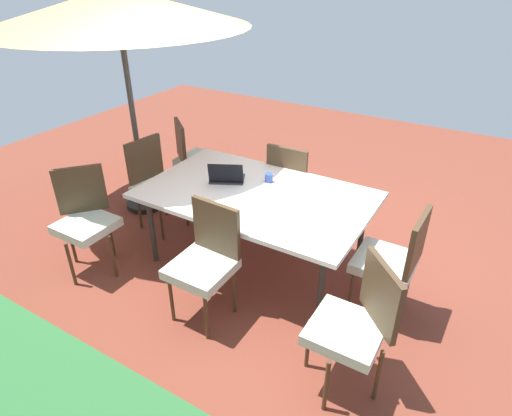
# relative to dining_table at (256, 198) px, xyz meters

# --- Properties ---
(ground_plane) EXTENTS (10.00, 10.00, 0.02)m
(ground_plane) POSITION_rel_dining_table_xyz_m (0.00, 0.00, -0.73)
(ground_plane) COLOR brown
(dining_table) EXTENTS (2.03, 1.25, 0.77)m
(dining_table) POSITION_rel_dining_table_xyz_m (0.00, 0.00, 0.00)
(dining_table) COLOR white
(dining_table) RESTS_ON ground_plane
(patio_umbrella) EXTENTS (2.58, 2.58, 2.36)m
(patio_umbrella) POSITION_rel_dining_table_xyz_m (1.72, -0.29, 1.45)
(patio_umbrella) COLOR #4C4C4C
(patio_umbrella) RESTS_ON ground_plane
(chair_northeast) EXTENTS (0.59, 0.58, 0.98)m
(chair_northeast) POSITION_rel_dining_table_xyz_m (1.32, 0.84, -0.17)
(chair_northeast) COLOR silver
(chair_northeast) RESTS_ON ground_plane
(chair_east) EXTENTS (0.49, 0.48, 0.98)m
(chair_east) POSITION_rel_dining_table_xyz_m (1.27, -0.05, -0.17)
(chair_east) COLOR silver
(chair_east) RESTS_ON ground_plane
(chair_southeast) EXTENTS (0.58, 0.59, 0.98)m
(chair_southeast) POSITION_rel_dining_table_xyz_m (1.32, -0.78, -0.17)
(chair_southeast) COLOR silver
(chair_southeast) RESTS_ON ground_plane
(chair_northwest) EXTENTS (0.59, 0.59, 0.98)m
(chair_northwest) POSITION_rel_dining_table_xyz_m (-1.26, 0.85, -0.17)
(chair_northwest) COLOR silver
(chair_northwest) RESTS_ON ground_plane
(chair_north) EXTENTS (0.46, 0.47, 0.98)m
(chair_north) POSITION_rel_dining_table_xyz_m (-0.01, 0.79, -0.17)
(chair_north) COLOR silver
(chair_north) RESTS_ON ground_plane
(chair_west) EXTENTS (0.47, 0.46, 0.98)m
(chair_west) POSITION_rel_dining_table_xyz_m (-1.28, 0.03, -0.17)
(chair_west) COLOR silver
(chair_west) RESTS_ON ground_plane
(chair_south) EXTENTS (0.46, 0.46, 0.98)m
(chair_south) POSITION_rel_dining_table_xyz_m (0.02, -0.77, -0.17)
(chair_south) COLOR silver
(chair_south) RESTS_ON ground_plane
(laptop) EXTENTS (0.40, 0.36, 0.21)m
(laptop) POSITION_rel_dining_table_xyz_m (0.36, -0.06, 0.09)
(laptop) COLOR #2D2D33
(laptop) RESTS_ON dining_table
(cup) EXTENTS (0.08, 0.08, 0.08)m
(cup) POSITION_rel_dining_table_xyz_m (0.01, -0.26, 0.09)
(cup) COLOR #334C99
(cup) RESTS_ON dining_table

